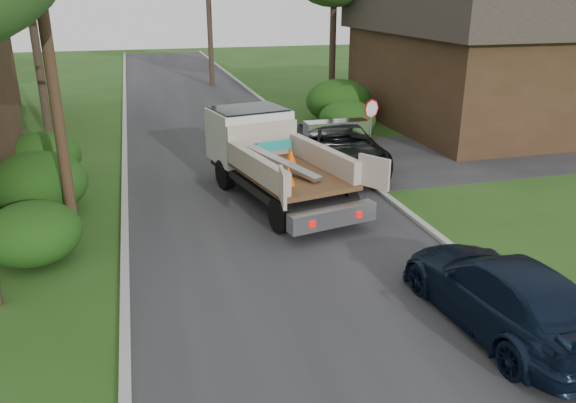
# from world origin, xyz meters

# --- Properties ---
(ground) EXTENTS (120.00, 120.00, 0.00)m
(ground) POSITION_xyz_m (0.00, 0.00, 0.00)
(ground) COLOR #244714
(ground) RESTS_ON ground
(road) EXTENTS (8.00, 90.00, 0.02)m
(road) POSITION_xyz_m (0.00, 10.00, 0.00)
(road) COLOR #28282B
(road) RESTS_ON ground
(side_street) EXTENTS (16.00, 7.00, 0.02)m
(side_street) POSITION_xyz_m (12.00, 9.00, 0.01)
(side_street) COLOR #28282B
(side_street) RESTS_ON ground
(curb_left) EXTENTS (0.20, 90.00, 0.12)m
(curb_left) POSITION_xyz_m (-4.10, 10.00, 0.06)
(curb_left) COLOR #9E9E99
(curb_left) RESTS_ON ground
(curb_right) EXTENTS (0.20, 90.00, 0.12)m
(curb_right) POSITION_xyz_m (4.10, 10.00, 0.06)
(curb_right) COLOR #9E9E99
(curb_right) RESTS_ON ground
(stop_sign) EXTENTS (0.71, 0.32, 2.48)m
(stop_sign) POSITION_xyz_m (5.20, 9.00, 1.78)
(stop_sign) COLOR slate
(stop_sign) RESTS_ON ground
(utility_pole) EXTENTS (2.42, 1.25, 10.00)m
(utility_pole) POSITION_xyz_m (-5.48, 4.98, 5.17)
(utility_pole) COLOR #382619
(utility_pole) RESTS_ON ground
(house_right) EXTENTS (9.72, 12.96, 6.20)m
(house_right) POSITION_xyz_m (13.00, 14.00, 3.16)
(house_right) COLOR #392617
(house_right) RESTS_ON ground
(hedge_left_a) EXTENTS (2.34, 2.34, 1.53)m
(hedge_left_a) POSITION_xyz_m (-6.20, 3.00, 0.77)
(hedge_left_a) COLOR #133B0D
(hedge_left_a) RESTS_ON ground
(hedge_left_b) EXTENTS (2.86, 2.86, 1.87)m
(hedge_left_b) POSITION_xyz_m (-6.50, 6.50, 0.94)
(hedge_left_b) COLOR #133B0D
(hedge_left_b) RESTS_ON ground
(hedge_left_c) EXTENTS (2.60, 2.60, 1.70)m
(hedge_left_c) POSITION_xyz_m (-6.80, 10.00, 0.85)
(hedge_left_c) COLOR #133B0D
(hedge_left_c) RESTS_ON ground
(hedge_right_a) EXTENTS (2.60, 2.60, 1.70)m
(hedge_right_a) POSITION_xyz_m (5.80, 13.00, 0.85)
(hedge_right_a) COLOR #133B0D
(hedge_right_a) RESTS_ON ground
(hedge_right_b) EXTENTS (3.38, 3.38, 2.21)m
(hedge_right_b) POSITION_xyz_m (6.50, 16.00, 1.10)
(hedge_right_b) COLOR #133B0D
(hedge_right_b) RESTS_ON ground
(flatbed_truck) EXTENTS (4.19, 7.29, 2.60)m
(flatbed_truck) POSITION_xyz_m (0.45, 6.60, 1.42)
(flatbed_truck) COLOR black
(flatbed_truck) RESTS_ON ground
(black_pickup) EXTENTS (3.71, 6.49, 1.71)m
(black_pickup) POSITION_xyz_m (3.74, 8.45, 0.85)
(black_pickup) COLOR black
(black_pickup) RESTS_ON ground
(navy_suv) EXTENTS (2.32, 5.17, 1.47)m
(navy_suv) POSITION_xyz_m (3.11, -2.50, 0.74)
(navy_suv) COLOR black
(navy_suv) RESTS_ON ground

